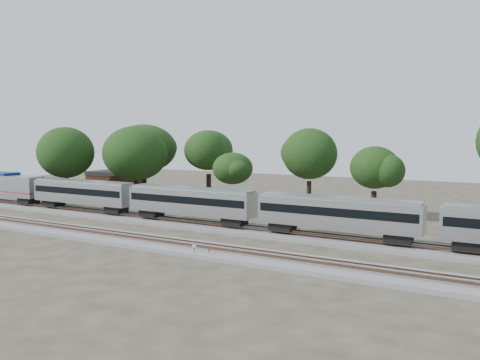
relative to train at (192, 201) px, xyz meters
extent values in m
plane|color=#383328|center=(2.74, -6.00, -3.13)|extent=(160.00, 160.00, 0.00)
cube|color=slate|center=(2.74, 0.00, -2.93)|extent=(160.00, 5.00, 0.40)
cube|color=brown|center=(2.74, -0.72, -2.47)|extent=(160.00, 0.08, 0.15)
cube|color=brown|center=(2.74, 0.72, -2.47)|extent=(160.00, 0.08, 0.15)
cube|color=slate|center=(2.74, -10.00, -2.93)|extent=(160.00, 5.00, 0.40)
cube|color=brown|center=(2.74, -10.72, -2.47)|extent=(160.00, 0.08, 0.15)
cube|color=brown|center=(2.74, -9.28, -2.47)|extent=(160.00, 0.08, 0.15)
cube|color=#B1B3B8|center=(-32.99, 0.00, 0.07)|extent=(10.26, 2.90, 3.19)
cube|color=maroon|center=(-34.15, 0.00, -0.75)|extent=(12.58, 2.94, 0.17)
cube|color=black|center=(-30.04, 0.00, -1.96)|extent=(2.52, 2.13, 0.87)
cube|color=#B1B3B8|center=(-18.35, 0.00, -0.08)|extent=(16.84, 2.90, 2.90)
cube|color=black|center=(-18.35, 0.00, 0.21)|extent=(16.25, 2.95, 0.87)
cube|color=gray|center=(-18.35, 0.00, 1.42)|extent=(16.45, 2.32, 0.34)
cube|color=black|center=(-24.45, 0.00, -1.96)|extent=(2.52, 2.13, 0.87)
cube|color=black|center=(-12.26, 0.00, -1.96)|extent=(2.52, 2.13, 0.87)
cube|color=#B1B3B8|center=(-0.14, 0.00, -0.08)|extent=(16.84, 2.90, 2.90)
cube|color=black|center=(-0.14, 0.00, 0.21)|extent=(16.25, 2.95, 0.87)
cube|color=gray|center=(-0.14, 0.00, 1.42)|extent=(16.45, 2.32, 0.34)
cube|color=black|center=(-6.23, 0.00, -1.96)|extent=(2.52, 2.13, 0.87)
cube|color=black|center=(5.96, 0.00, -1.96)|extent=(2.52, 2.13, 0.87)
cube|color=#B1B3B8|center=(18.08, 0.00, -0.08)|extent=(16.84, 2.90, 2.90)
cube|color=black|center=(18.08, 0.00, 0.21)|extent=(16.25, 2.95, 0.87)
cube|color=gray|center=(18.08, 0.00, 1.42)|extent=(16.45, 2.32, 0.34)
cube|color=black|center=(11.98, 0.00, -1.96)|extent=(2.52, 2.13, 0.87)
cube|color=black|center=(24.17, 0.00, -1.96)|extent=(2.52, 2.13, 0.87)
cube|color=black|center=(30.20, 0.00, -1.96)|extent=(2.52, 2.13, 0.87)
cylinder|color=#512D19|center=(9.84, -11.58, -2.70)|extent=(0.06, 0.06, 0.85)
cylinder|color=#AF1F0C|center=(9.84, -11.58, -2.33)|extent=(0.30, 0.05, 0.30)
cylinder|color=#512D19|center=(8.34, -11.79, -2.62)|extent=(0.07, 0.07, 1.02)
cylinder|color=silver|center=(8.34, -11.79, -2.17)|extent=(0.35, 0.15, 0.36)
cube|color=#512D19|center=(10.32, -11.14, -2.98)|extent=(0.53, 0.36, 0.30)
cube|color=brown|center=(-30.45, 18.90, -1.37)|extent=(8.82, 6.18, 3.52)
cube|color=black|center=(-30.45, 18.90, 0.79)|extent=(9.02, 6.38, 0.79)
cylinder|color=black|center=(-30.15, 7.41, -0.93)|extent=(0.70, 0.70, 4.39)
ellipsoid|color=black|center=(-30.15, 7.41, 5.03)|extent=(8.29, 8.29, 7.04)
cylinder|color=black|center=(-21.40, 16.60, -0.77)|extent=(0.70, 0.70, 4.71)
ellipsoid|color=black|center=(-21.40, 16.60, 5.61)|extent=(8.88, 8.88, 7.55)
cylinder|color=black|center=(-18.16, 10.71, -0.94)|extent=(0.70, 0.70, 4.37)
ellipsoid|color=black|center=(-18.16, 10.71, 4.99)|extent=(8.25, 8.25, 7.01)
cylinder|color=black|center=(-9.31, 18.45, -0.83)|extent=(0.70, 0.70, 4.60)
ellipsoid|color=black|center=(-9.31, 18.45, 5.42)|extent=(8.68, 8.68, 7.37)
cylinder|color=black|center=(-0.09, 10.23, -1.41)|extent=(0.70, 0.70, 3.44)
ellipsoid|color=black|center=(-0.09, 10.23, 3.25)|extent=(6.48, 6.48, 5.51)
cylinder|color=black|center=(9.07, 15.98, -0.87)|extent=(0.70, 0.70, 4.53)
ellipsoid|color=black|center=(9.07, 15.98, 5.28)|extent=(8.53, 8.53, 7.25)
cylinder|color=black|center=(18.23, 15.60, -1.30)|extent=(0.70, 0.70, 3.66)
ellipsoid|color=black|center=(18.23, 15.60, 3.67)|extent=(6.90, 6.90, 5.87)
camera|label=1|loc=(32.03, -46.39, 7.91)|focal=35.00mm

